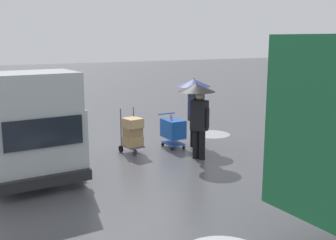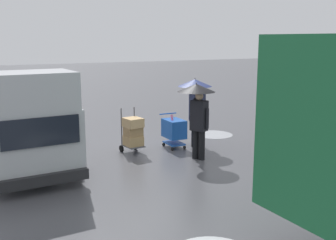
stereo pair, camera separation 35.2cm
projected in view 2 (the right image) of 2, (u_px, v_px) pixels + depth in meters
The scene contains 7 objects.
ground_plane at pixel (163, 149), 12.59m from camera, with size 90.00×90.00×0.00m, color #4C4C51.
slush_patch_mid_street at pixel (214, 134), 14.53m from camera, with size 1.33×1.33×0.01m, color #999BA0.
cargo_van_parked_right at pixel (20, 122), 10.78m from camera, with size 2.38×5.42×2.60m.
shopping_cart_vendor at pixel (174, 130), 12.70m from camera, with size 0.58×0.83×1.04m.
hand_dolly_boxes at pixel (133, 132), 12.10m from camera, with size 0.60×0.76×1.32m.
pedestrian_pink_side at pixel (197, 103), 11.32m from camera, with size 1.04×1.04×2.15m.
pedestrian_black_side at pixel (196, 96), 12.64m from camera, with size 1.04×1.04×2.15m.
Camera 2 is at (5.44, 10.90, 3.32)m, focal length 44.20 mm.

